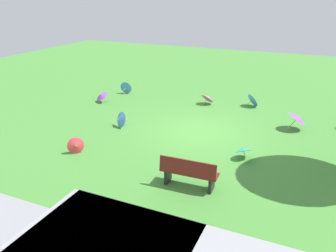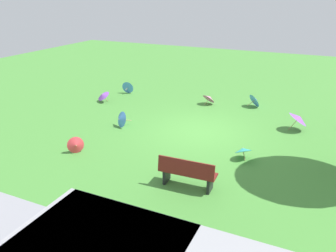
{
  "view_description": "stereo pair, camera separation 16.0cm",
  "coord_description": "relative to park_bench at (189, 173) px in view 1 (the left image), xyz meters",
  "views": [
    {
      "loc": [
        -3.88,
        11.65,
        5.11
      ],
      "look_at": [
        0.74,
        1.33,
        0.6
      ],
      "focal_mm": 36.43,
      "sensor_mm": 36.0,
      "label": 1
    },
    {
      "loc": [
        -4.03,
        11.59,
        5.11
      ],
      "look_at": [
        0.74,
        1.33,
        0.6
      ],
      "focal_mm": 36.43,
      "sensor_mm": 36.0,
      "label": 2
    }
  ],
  "objects": [
    {
      "name": "parasol_teal_0",
      "position": [
        -0.99,
        -2.4,
        -0.15
      ],
      "size": [
        0.79,
        0.79,
        0.51
      ],
      "color": "tan",
      "rests_on": "ground"
    },
    {
      "name": "parasol_purple_2",
      "position": [
        6.66,
        -5.54,
        -0.12
      ],
      "size": [
        0.84,
        0.83,
        0.58
      ],
      "color": "tan",
      "rests_on": "ground"
    },
    {
      "name": "ground",
      "position": [
        1.05,
        -3.94,
        -0.47
      ],
      "size": [
        40.0,
        40.0,
        0.0
      ],
      "primitive_type": "plane",
      "color": "#478C38"
    },
    {
      "name": "parasol_pink_0",
      "position": [
        1.83,
        -7.41,
        -0.15
      ],
      "size": [
        0.83,
        0.8,
        0.58
      ],
      "color": "tan",
      "rests_on": "ground"
    },
    {
      "name": "parasol_blue_2",
      "position": [
        4.1,
        -3.08,
        -0.14
      ],
      "size": [
        0.72,
        0.73,
        0.66
      ],
      "color": "tan",
      "rests_on": "ground"
    },
    {
      "name": "parasol_red_0",
      "position": [
        4.19,
        -0.44,
        -0.18
      ],
      "size": [
        0.55,
        0.57,
        0.57
      ],
      "color": "tan",
      "rests_on": "ground"
    },
    {
      "name": "parasol_blue_1",
      "position": [
        6.37,
        -7.44,
        -0.14
      ],
      "size": [
        0.66,
        0.53,
        0.64
      ],
      "color": "tan",
      "rests_on": "ground"
    },
    {
      "name": "parasol_blue_0",
      "position": [
        -0.25,
        -7.95,
        -0.14
      ],
      "size": [
        0.8,
        0.81,
        0.66
      ],
      "color": "tan",
      "rests_on": "ground"
    },
    {
      "name": "parasol_purple_0",
      "position": [
        -2.37,
        -5.72,
        0.04
      ],
      "size": [
        0.97,
        1.0,
        0.8
      ],
      "color": "tan",
      "rests_on": "ground"
    },
    {
      "name": "park_bench",
      "position": [
        0.0,
        0.0,
        0.0
      ],
      "size": [
        1.62,
        0.54,
        0.9
      ],
      "color": "maroon",
      "rests_on": "ground"
    }
  ]
}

